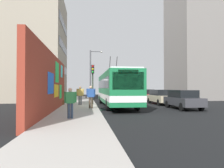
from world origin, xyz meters
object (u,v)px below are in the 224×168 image
(pedestrian_midblock, at_px, (80,94))
(pedestrian_near_wall, at_px, (70,101))
(city_bus, at_px, (115,88))
(street_lamp, at_px, (92,72))
(parked_car_champagne, at_px, (161,97))
(parked_car_dark_gray, at_px, (183,99))
(pedestrian_at_curb, at_px, (91,95))
(parked_car_red, at_px, (145,95))
(traffic_light, at_px, (93,78))
(parked_car_white, at_px, (135,94))

(pedestrian_midblock, relative_size, pedestrian_near_wall, 1.10)
(city_bus, height_order, street_lamp, street_lamp)
(parked_car_champagne, bearing_deg, city_bus, 110.45)
(parked_car_champagne, relative_size, street_lamp, 0.75)
(parked_car_dark_gray, distance_m, pedestrian_at_curb, 7.63)
(parked_car_red, xyz_separation_m, street_lamp, (-0.16, 7.27, 3.09))
(parked_car_red, relative_size, pedestrian_at_curb, 2.61)
(city_bus, xyz_separation_m, pedestrian_at_curb, (-3.31, 2.42, -0.58))
(parked_car_champagne, xyz_separation_m, traffic_light, (-1.19, 7.35, 1.95))
(street_lamp, bearing_deg, parked_car_dark_gray, -146.84)
(pedestrian_at_curb, xyz_separation_m, street_lamp, (11.12, -0.35, 2.72))
(street_lamp, bearing_deg, pedestrian_at_curb, 178.18)
(pedestrian_at_curb, distance_m, traffic_light, 4.37)
(city_bus, distance_m, traffic_light, 2.49)
(street_lamp, bearing_deg, parked_car_champagne, -128.96)
(parked_car_red, relative_size, pedestrian_near_wall, 2.90)
(city_bus, bearing_deg, parked_car_white, -20.32)
(parked_car_white, bearing_deg, pedestrian_midblock, 148.04)
(pedestrian_near_wall, bearing_deg, pedestrian_at_curb, -12.36)
(city_bus, distance_m, parked_car_champagne, 5.63)
(parked_car_red, height_order, street_lamp, street_lamp)
(city_bus, height_order, pedestrian_midblock, city_bus)
(parked_car_dark_gray, distance_m, parked_car_champagne, 5.25)
(pedestrian_at_curb, relative_size, traffic_light, 0.46)
(pedestrian_midblock, bearing_deg, pedestrian_near_wall, 178.41)
(city_bus, distance_m, street_lamp, 8.36)
(parked_car_white, height_order, traffic_light, traffic_light)
(pedestrian_at_curb, bearing_deg, pedestrian_midblock, 14.49)
(parked_car_champagne, xyz_separation_m, pedestrian_midblock, (-1.61, 8.56, 0.35))
(parked_car_champagne, distance_m, parked_car_white, 12.10)
(parked_car_dark_gray, height_order, parked_car_white, same)
(parked_car_dark_gray, xyz_separation_m, parked_car_champagne, (5.25, -0.00, 0.00))
(parked_car_dark_gray, xyz_separation_m, pedestrian_midblock, (3.63, 8.56, 0.36))
(parked_car_champagne, xyz_separation_m, parked_car_white, (12.10, 0.00, -0.00))
(pedestrian_midblock, bearing_deg, parked_car_champagne, -79.32)
(pedestrian_at_curb, distance_m, pedestrian_near_wall, 5.57)
(traffic_light, relative_size, street_lamp, 0.59)
(parked_car_champagne, xyz_separation_m, pedestrian_at_curb, (-5.25, 7.62, 0.37))
(parked_car_red, bearing_deg, street_lamp, 91.26)
(city_bus, xyz_separation_m, pedestrian_midblock, (0.32, 3.36, -0.59))
(parked_car_champagne, relative_size, pedestrian_at_curb, 2.78)
(parked_car_dark_gray, relative_size, parked_car_red, 0.93)
(pedestrian_at_curb, relative_size, street_lamp, 0.27)
(traffic_light, bearing_deg, pedestrian_midblock, 109.50)
(parked_car_dark_gray, bearing_deg, parked_car_red, -0.00)
(pedestrian_midblock, xyz_separation_m, pedestrian_at_curb, (-3.63, -0.94, 0.02))
(city_bus, bearing_deg, parked_car_dark_gray, -122.47)
(pedestrian_at_curb, bearing_deg, parked_car_red, -34.04)
(parked_car_white, relative_size, pedestrian_midblock, 2.51)
(city_bus, distance_m, parked_car_white, 15.00)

